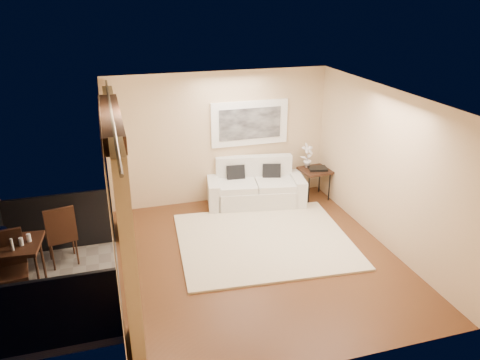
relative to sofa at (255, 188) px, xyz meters
name	(u,v)px	position (x,y,z in m)	size (l,w,h in m)	color
floor	(258,258)	(-0.64, -2.09, -0.33)	(5.00, 5.00, 0.00)	brown
room_shell	(110,120)	(-2.77, -2.09, 2.19)	(5.00, 6.40, 5.00)	white
balcony	(45,282)	(-3.94, -2.09, -0.16)	(1.81, 2.60, 1.17)	#605B56
curtains	(121,200)	(-2.75, -2.09, 1.00)	(0.16, 4.80, 2.64)	tan
artwork	(250,123)	(-0.01, 0.37, 1.29)	(1.62, 0.07, 0.92)	white
rug	(264,240)	(-0.35, -1.58, -0.32)	(2.98, 2.60, 0.04)	beige
sofa	(255,188)	(0.00, 0.00, 0.00)	(2.08, 1.16, 0.95)	silver
side_table	(315,172)	(1.29, -0.09, 0.25)	(0.64, 0.64, 0.64)	black
tray	(318,169)	(1.33, -0.12, 0.33)	(0.38, 0.28, 0.05)	black
orchid	(307,156)	(1.18, 0.09, 0.57)	(0.27, 0.19, 0.52)	white
bistro_table	(15,249)	(-4.25, -2.03, 0.41)	(0.76, 0.76, 0.83)	black
balcony_chair_far	(61,231)	(-3.69, -1.40, 0.28)	(0.54, 0.55, 1.05)	black
balcony_chair_near	(8,262)	(-4.34, -2.16, 0.29)	(0.52, 0.53, 1.07)	black
ice_bucket	(1,235)	(-4.42, -1.91, 0.59)	(0.18, 0.18, 0.20)	silver
candle	(18,236)	(-4.21, -1.87, 0.53)	(0.06, 0.06, 0.07)	red
vase	(12,245)	(-4.24, -2.22, 0.58)	(0.04, 0.04, 0.18)	white
glass_a	(21,242)	(-4.14, -2.11, 0.55)	(0.06, 0.06, 0.12)	silver
glass_b	(29,238)	(-4.05, -2.02, 0.55)	(0.06, 0.06, 0.12)	white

